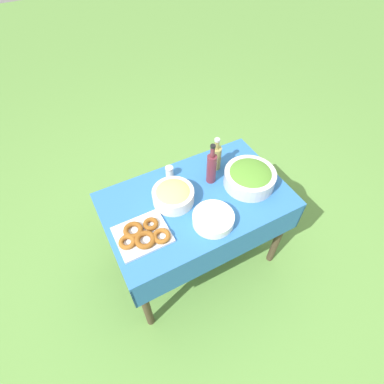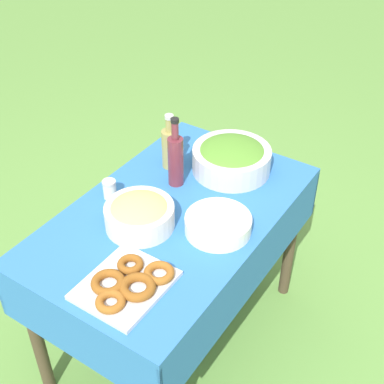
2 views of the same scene
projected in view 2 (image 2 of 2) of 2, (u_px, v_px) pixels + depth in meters
name	position (u px, v px, depth m)	size (l,w,h in m)	color
ground_plane	(177.00, 334.00, 2.44)	(14.00, 14.00, 0.00)	#609342
picnic_table	(174.00, 235.00, 2.07)	(1.14, 0.70, 0.73)	#2D6BB2
salad_bowl	(232.00, 157.00, 2.18)	(0.32, 0.32, 0.12)	silver
pasta_bowl	(139.00, 214.00, 1.91)	(0.25, 0.25, 0.11)	silver
donut_platter	(128.00, 284.00, 1.69)	(0.30, 0.25, 0.05)	silver
plate_stack	(218.00, 224.00, 1.90)	(0.24, 0.24, 0.06)	white
olive_oil_bottle	(170.00, 147.00, 2.19)	(0.07, 0.07, 0.24)	#998E4C
wine_bottle	(176.00, 159.00, 2.08)	(0.06, 0.06, 0.29)	maroon
salt_shaker	(110.00, 189.00, 2.05)	(0.05, 0.05, 0.08)	white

